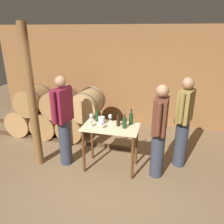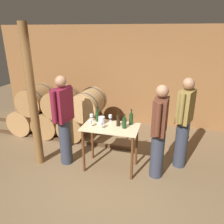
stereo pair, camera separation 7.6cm
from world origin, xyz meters
The scene contains 17 objects.
ground_plane centered at (0.00, 0.00, 0.00)m, with size 14.00×14.00×0.00m, color brown.
back_wall centered at (0.00, 2.94, 1.35)m, with size 8.40×0.05×2.70m.
barrel_rack centered at (-1.85, 1.62, 0.61)m, with size 4.35×0.85×1.26m.
tasting_table centered at (-0.12, 0.54, 0.70)m, with size 1.04×0.60×0.89m.
wooden_post centered at (-1.57, 0.35, 1.35)m, with size 0.16×0.16×2.70m.
wine_bottle_far_left centered at (-0.44, 0.73, 1.01)m, with size 0.07×0.07×0.30m.
wine_bottle_left centered at (0.01, 0.61, 1.01)m, with size 0.07×0.07×0.30m.
wine_bottle_center centered at (0.14, 0.54, 1.00)m, with size 0.08×0.08×0.27m.
wine_bottle_right centered at (0.22, 0.74, 1.01)m, with size 0.07×0.07×0.30m.
wine_glass_near_left centered at (-0.55, 0.69, 1.00)m, with size 0.07×0.07×0.15m.
wine_glass_near_center centered at (-0.47, 0.42, 0.99)m, with size 0.06×0.06×0.14m.
wine_glass_near_right centered at (-0.26, 0.39, 1.00)m, with size 0.07×0.07×0.14m.
wine_glass_far_side centered at (-0.18, 0.74, 1.01)m, with size 0.07×0.07×0.15m.
ice_bucket centered at (-0.32, 0.62, 0.96)m, with size 0.13×0.13×0.14m.
person_host centered at (0.76, 0.53, 0.92)m, with size 0.25×0.59×1.74m.
person_visitor_with_scarf centered at (1.18, 0.98, 0.95)m, with size 0.34×0.56×1.79m.
person_visitor_bearded centered at (-1.04, 0.49, 0.96)m, with size 0.29×0.58×1.80m.
Camera 1 is at (0.80, -3.01, 2.56)m, focal length 35.00 mm.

